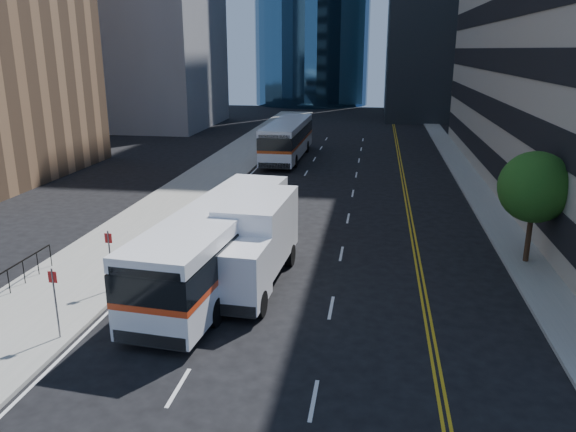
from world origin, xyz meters
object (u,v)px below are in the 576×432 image
object	(u,v)px
street_tree	(535,187)
bus_front	(219,242)
bus_rear	(288,138)
box_truck	(252,242)

from	to	relation	value
street_tree	bus_front	size ratio (longest dim) A/B	0.39
bus_front	bus_rear	distance (m)	28.25
bus_rear	box_truck	size ratio (longest dim) A/B	1.74
bus_front	bus_rear	bearing A→B (deg)	98.26
street_tree	bus_front	bearing A→B (deg)	-162.72
street_tree	bus_rear	size ratio (longest dim) A/B	0.39
street_tree	box_truck	size ratio (longest dim) A/B	0.69
bus_rear	box_truck	bearing A→B (deg)	-83.47
bus_rear	box_truck	world-z (taller)	box_truck
bus_front	street_tree	bearing A→B (deg)	22.41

